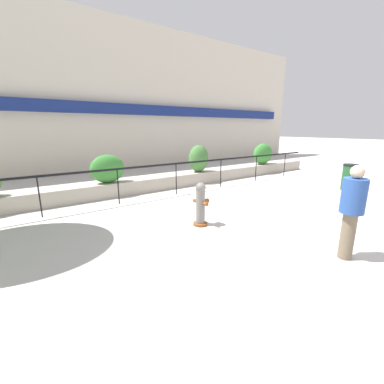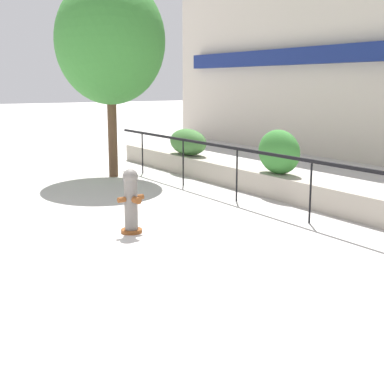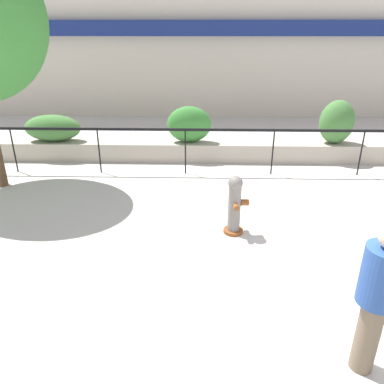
{
  "view_description": "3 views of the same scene",
  "coord_description": "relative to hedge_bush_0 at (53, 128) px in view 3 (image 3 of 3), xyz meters",
  "views": [
    {
      "loc": [
        -4.82,
        -2.8,
        2.34
      ],
      "look_at": [
        -0.36,
        3.42,
        0.43
      ],
      "focal_mm": 24.0,
      "sensor_mm": 36.0,
      "label": 1
    },
    {
      "loc": [
        6.66,
        -1.86,
        2.46
      ],
      "look_at": [
        -1.08,
        3.1,
        0.58
      ],
      "focal_mm": 50.0,
      "sensor_mm": 36.0,
      "label": 2
    },
    {
      "loc": [
        -1.74,
        -3.93,
        3.36
      ],
      "look_at": [
        -1.92,
        2.62,
        0.49
      ],
      "focal_mm": 35.0,
      "sensor_mm": 36.0,
      "label": 3
    }
  ],
  "objects": [
    {
      "name": "hedge_bush_1",
      "position": [
        3.73,
        0.0,
        0.12
      ],
      "size": [
        1.19,
        0.59,
        0.97
      ],
      "primitive_type": "ellipsoid",
      "color": "#387F33",
      "rests_on": "planter_wall_low"
    },
    {
      "name": "pedestrian",
      "position": [
        5.82,
        -6.93,
        0.13
      ],
      "size": [
        0.56,
        0.56,
        1.73
      ],
      "color": "brown",
      "rests_on": "ground"
    },
    {
      "name": "hedge_bush_0",
      "position": [
        0.0,
        0.0,
        0.0
      ],
      "size": [
        1.53,
        0.7,
        0.72
      ],
      "primitive_type": "ellipsoid",
      "color": "#427538",
      "rests_on": "planter_wall_low"
    },
    {
      "name": "ground_plane",
      "position": [
        5.82,
        -6.0,
        -0.86
      ],
      "size": [
        120.0,
        120.0,
        0.0
      ],
      "primitive_type": "plane",
      "color": "#BCB7B2"
    },
    {
      "name": "planter_wall_low",
      "position": [
        5.82,
        0.0,
        -0.61
      ],
      "size": [
        18.0,
        0.7,
        0.5
      ],
      "primitive_type": "cube",
      "color": "#ADA393",
      "rests_on": "ground"
    },
    {
      "name": "fence_railing_segment",
      "position": [
        5.82,
        -1.1,
        0.16
      ],
      "size": [
        15.0,
        0.05,
        1.15
      ],
      "color": "black",
      "rests_on": "ground"
    },
    {
      "name": "building_facade",
      "position": [
        5.82,
        5.98,
        3.12
      ],
      "size": [
        30.0,
        1.36,
        8.0
      ],
      "color": "beige",
      "rests_on": "ground"
    },
    {
      "name": "fire_hydrant",
      "position": [
        4.66,
        -4.05,
        -0.31
      ],
      "size": [
        0.44,
        0.48,
        1.08
      ],
      "color": "brown",
      "rests_on": "ground"
    },
    {
      "name": "hedge_bush_2",
      "position": [
        7.66,
        0.0,
        0.21
      ],
      "size": [
        0.91,
        0.7,
        1.15
      ],
      "primitive_type": "ellipsoid",
      "color": "#427538",
      "rests_on": "planter_wall_low"
    }
  ]
}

